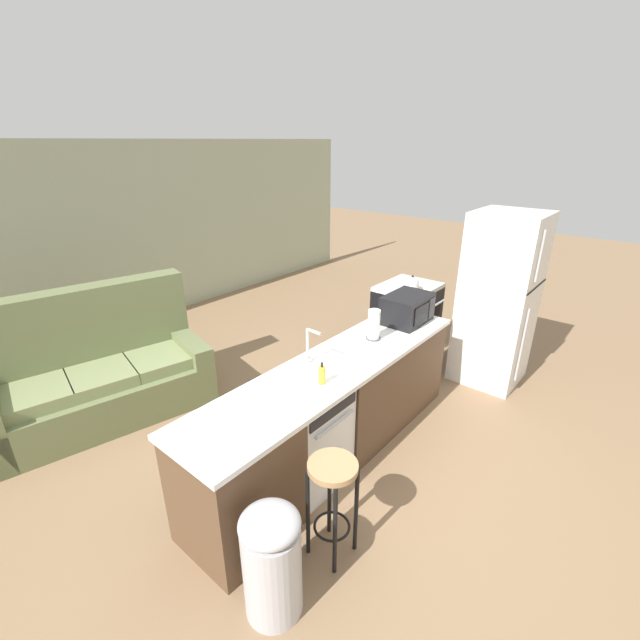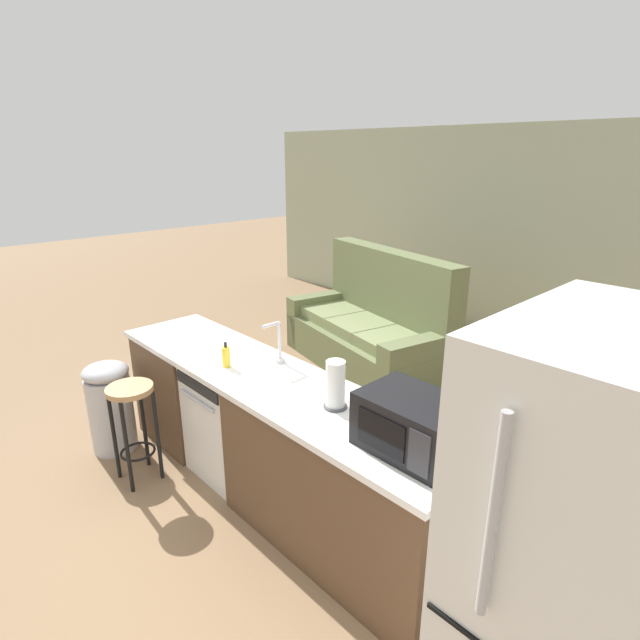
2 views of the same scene
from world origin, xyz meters
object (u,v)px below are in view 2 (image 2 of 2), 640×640
microwave (412,424)px  paper_towel_roll (335,385)px  soap_bottle (226,357)px  bar_stool (133,413)px  trash_bin (110,406)px  dishwasher (236,418)px  couch (373,331)px

microwave → paper_towel_roll: paper_towel_roll is taller
microwave → soap_bottle: (-1.46, -0.11, -0.07)m
paper_towel_roll → bar_stool: size_ratio=0.38×
bar_stool → trash_bin: same height
dishwasher → trash_bin: 1.08m
soap_bottle → couch: (-0.69, 2.33, -0.58)m
paper_towel_roll → couch: couch is taller
dishwasher → soap_bottle: 0.57m
microwave → trash_bin: size_ratio=0.68×
couch → bar_stool: bearing=-85.8°
dishwasher → trash_bin: dishwasher is taller
couch → dishwasher: bearing=-74.8°
bar_stool → dishwasher: bearing=56.6°
paper_towel_roll → couch: 2.79m
paper_towel_roll → bar_stool: (-1.39, -0.63, -0.50)m
dishwasher → couch: (-0.60, 2.22, -0.03)m
microwave → trash_bin: 2.61m
dishwasher → microwave: size_ratio=1.68×
paper_towel_roll → trash_bin: paper_towel_roll is taller
dishwasher → soap_bottle: size_ratio=4.77×
couch → soap_bottle: bearing=-73.4°
bar_stool → couch: 2.83m
paper_towel_roll → trash_bin: bearing=-162.5°
microwave → bar_stool: bearing=-162.9°
dishwasher → bar_stool: 0.72m
dishwasher → microwave: 1.67m
paper_towel_roll → microwave: bearing=-3.1°
trash_bin → paper_towel_roll: bearing=17.5°
dishwasher → paper_towel_roll: 1.17m
soap_bottle → trash_bin: soap_bottle is taller
trash_bin → couch: size_ratio=0.34×
microwave → soap_bottle: size_ratio=2.84×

